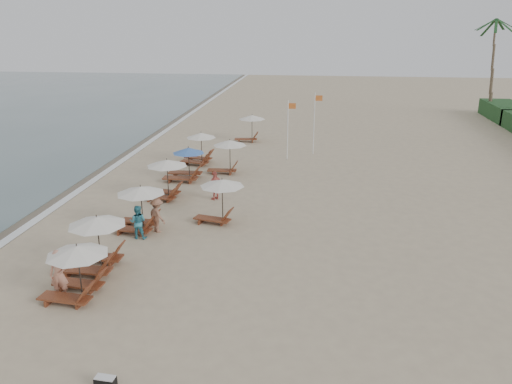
# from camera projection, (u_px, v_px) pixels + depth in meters

# --- Properties ---
(ground) EXTENTS (160.00, 160.00, 0.00)m
(ground) POSITION_uv_depth(u_px,v_px,m) (239.00, 269.00, 21.07)
(ground) COLOR tan
(ground) RESTS_ON ground
(wet_sand_band) EXTENTS (3.20, 140.00, 0.01)m
(wet_sand_band) POSITION_uv_depth(u_px,v_px,m) (67.00, 185.00, 31.98)
(wet_sand_band) COLOR #6B5E4C
(wet_sand_band) RESTS_ON ground
(foam_line) EXTENTS (0.50, 140.00, 0.02)m
(foam_line) POSITION_uv_depth(u_px,v_px,m) (86.00, 185.00, 31.83)
(foam_line) COLOR white
(foam_line) RESTS_ON ground
(lounger_station_0) EXTENTS (2.56, 2.25, 2.07)m
(lounger_station_0) POSITION_uv_depth(u_px,v_px,m) (74.00, 271.00, 18.62)
(lounger_station_0) COLOR brown
(lounger_station_0) RESTS_ON ground
(lounger_station_1) EXTENTS (2.73, 2.32, 2.33)m
(lounger_station_1) POSITION_uv_depth(u_px,v_px,m) (93.00, 245.00, 20.70)
(lounger_station_1) COLOR brown
(lounger_station_1) RESTS_ON ground
(lounger_station_2) EXTENTS (2.57, 2.32, 2.24)m
(lounger_station_2) POSITION_uv_depth(u_px,v_px,m) (138.00, 207.00, 24.66)
(lounger_station_2) COLOR brown
(lounger_station_2) RESTS_ON ground
(lounger_station_3) EXTENTS (2.55, 2.31, 2.29)m
(lounger_station_3) POSITION_uv_depth(u_px,v_px,m) (164.00, 178.00, 29.16)
(lounger_station_3) COLOR brown
(lounger_station_3) RESTS_ON ground
(lounger_station_4) EXTENTS (2.64, 2.05, 2.11)m
(lounger_station_4) POSITION_uv_depth(u_px,v_px,m) (184.00, 166.00, 32.71)
(lounger_station_4) COLOR brown
(lounger_station_4) RESTS_ON ground
(lounger_station_5) EXTENTS (2.58, 2.30, 2.24)m
(lounger_station_5) POSITION_uv_depth(u_px,v_px,m) (198.00, 149.00, 36.44)
(lounger_station_5) COLOR brown
(lounger_station_5) RESTS_ON ground
(inland_station_0) EXTENTS (2.64, 2.24, 2.22)m
(inland_station_0) POSITION_uv_depth(u_px,v_px,m) (218.00, 196.00, 25.57)
(inland_station_0) COLOR brown
(inland_station_0) RESTS_ON ground
(inland_station_1) EXTENTS (2.65, 2.24, 2.22)m
(inland_station_1) POSITION_uv_depth(u_px,v_px,m) (227.00, 153.00, 33.99)
(inland_station_1) COLOR brown
(inland_station_1) RESTS_ON ground
(inland_station_2) EXTENTS (2.65, 2.24, 2.22)m
(inland_station_2) POSITION_uv_depth(u_px,v_px,m) (250.00, 125.00, 43.04)
(inland_station_2) COLOR brown
(inland_station_2) RESTS_ON ground
(beachgoer_near) EXTENTS (0.72, 0.50, 1.88)m
(beachgoer_near) POSITION_uv_depth(u_px,v_px,m) (59.00, 275.00, 18.62)
(beachgoer_near) COLOR tan
(beachgoer_near) RESTS_ON ground
(beachgoer_mid_a) EXTENTS (0.81, 0.64, 1.61)m
(beachgoer_mid_a) POSITION_uv_depth(u_px,v_px,m) (138.00, 222.00, 23.86)
(beachgoer_mid_a) COLOR teal
(beachgoer_mid_a) RESTS_ON ground
(beachgoer_mid_b) EXTENTS (1.25, 1.18, 1.70)m
(beachgoer_mid_b) POSITION_uv_depth(u_px,v_px,m) (157.00, 215.00, 24.58)
(beachgoer_mid_b) COLOR #8C5D47
(beachgoer_mid_b) RESTS_ON ground
(beachgoer_far_a) EXTENTS (0.95, 1.00, 1.66)m
(beachgoer_far_a) POSITION_uv_depth(u_px,v_px,m) (215.00, 186.00, 29.08)
(beachgoer_far_a) COLOR #C0584D
(beachgoer_far_a) RESTS_ON ground
(duffel_bag) EXTENTS (0.60, 0.33, 0.32)m
(duffel_bag) POSITION_uv_depth(u_px,v_px,m) (105.00, 382.00, 14.25)
(duffel_bag) COLOR black
(duffel_bag) RESTS_ON ground
(flag_pole_near) EXTENTS (0.60, 0.08, 4.34)m
(flag_pole_near) POSITION_uv_depth(u_px,v_px,m) (288.00, 127.00, 37.10)
(flag_pole_near) COLOR silver
(flag_pole_near) RESTS_ON ground
(flag_pole_far) EXTENTS (0.60, 0.08, 4.67)m
(flag_pole_far) POSITION_uv_depth(u_px,v_px,m) (315.00, 121.00, 38.58)
(flag_pole_far) COLOR silver
(flag_pole_far) RESTS_ON ground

